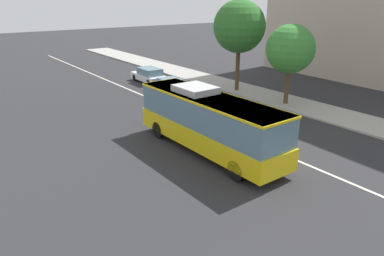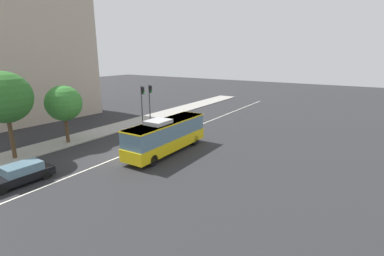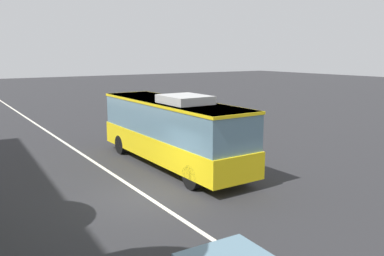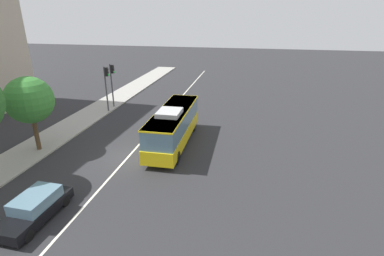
{
  "view_description": "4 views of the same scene",
  "coord_description": "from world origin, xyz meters",
  "px_view_note": "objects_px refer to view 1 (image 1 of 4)",
  "views": [
    {
      "loc": [
        17.3,
        -14.54,
        8.03
      ],
      "look_at": [
        3.39,
        -4.29,
        1.73
      ],
      "focal_mm": 33.61,
      "sensor_mm": 36.0,
      "label": 1
    },
    {
      "loc": [
        -17.31,
        -18.97,
        9.26
      ],
      "look_at": [
        5.67,
        -4.21,
        2.06
      ],
      "focal_mm": 26.14,
      "sensor_mm": 36.0,
      "label": 2
    },
    {
      "loc": [
        -12.82,
        6.3,
        5.27
      ],
      "look_at": [
        3.41,
        -4.31,
        1.62
      ],
      "focal_mm": 37.16,
      "sensor_mm": 36.0,
      "label": 3
    },
    {
      "loc": [
        -19.55,
        -9.16,
        10.72
      ],
      "look_at": [
        3.72,
        -4.43,
        1.38
      ],
      "focal_mm": 27.45,
      "sensor_mm": 36.0,
      "label": 4
    }
  ],
  "objects_px": {
    "transit_bus": "(209,120)",
    "street_tree_kerbside_centre": "(290,49)",
    "street_tree_kerbside_left": "(239,27)",
    "sedan_white": "(149,75)",
    "sedan_black": "(171,87)"
  },
  "relations": [
    {
      "from": "transit_bus",
      "to": "street_tree_kerbside_centre",
      "type": "bearing_deg",
      "value": 107.56
    },
    {
      "from": "transit_bus",
      "to": "street_tree_kerbside_left",
      "type": "distance_m",
      "value": 14.35
    },
    {
      "from": "transit_bus",
      "to": "sedan_white",
      "type": "relative_size",
      "value": 2.21
    },
    {
      "from": "transit_bus",
      "to": "street_tree_kerbside_left",
      "type": "bearing_deg",
      "value": 129.95
    },
    {
      "from": "transit_bus",
      "to": "street_tree_kerbside_centre",
      "type": "xyz_separation_m",
      "value": [
        -3.47,
        10.67,
        2.54
      ]
    },
    {
      "from": "street_tree_kerbside_left",
      "to": "street_tree_kerbside_centre",
      "type": "distance_m",
      "value": 5.65
    },
    {
      "from": "transit_bus",
      "to": "street_tree_kerbside_centre",
      "type": "distance_m",
      "value": 11.51
    },
    {
      "from": "sedan_white",
      "to": "sedan_black",
      "type": "bearing_deg",
      "value": 170.87
    },
    {
      "from": "sedan_white",
      "to": "transit_bus",
      "type": "bearing_deg",
      "value": 161.82
    },
    {
      "from": "transit_bus",
      "to": "sedan_white",
      "type": "distance_m",
      "value": 17.86
    },
    {
      "from": "street_tree_kerbside_centre",
      "to": "street_tree_kerbside_left",
      "type": "bearing_deg",
      "value": -178.49
    },
    {
      "from": "sedan_black",
      "to": "street_tree_kerbside_centre",
      "type": "xyz_separation_m",
      "value": [
        7.73,
        5.75,
        3.63
      ]
    },
    {
      "from": "transit_bus",
      "to": "street_tree_kerbside_left",
      "type": "xyz_separation_m",
      "value": [
        -8.96,
        10.53,
        3.86
      ]
    },
    {
      "from": "transit_bus",
      "to": "street_tree_kerbside_centre",
      "type": "relative_size",
      "value": 1.61
    },
    {
      "from": "sedan_black",
      "to": "sedan_white",
      "type": "distance_m",
      "value": 5.69
    }
  ]
}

